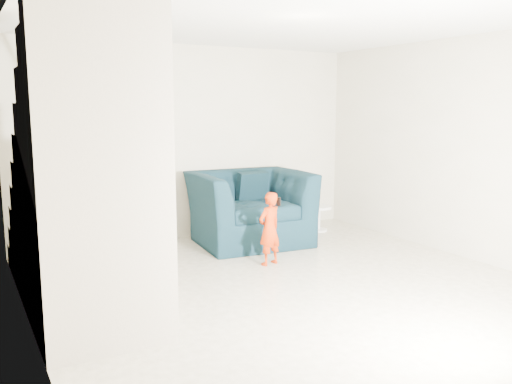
{
  "coord_description": "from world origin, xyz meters",
  "views": [
    {
      "loc": [
        -2.95,
        -4.37,
        1.87
      ],
      "look_at": [
        0.15,
        1.2,
        0.85
      ],
      "focal_mm": 38.0,
      "sensor_mm": 36.0,
      "label": 1
    }
  ],
  "objects_px": {
    "toddler": "(269,229)",
    "staircase": "(82,210)",
    "side_table": "(319,214)",
    "armchair": "(250,208)"
  },
  "relations": [
    {
      "from": "toddler",
      "to": "staircase",
      "type": "height_order",
      "value": "staircase"
    },
    {
      "from": "armchair",
      "to": "staircase",
      "type": "relative_size",
      "value": 0.42
    },
    {
      "from": "toddler",
      "to": "side_table",
      "type": "height_order",
      "value": "toddler"
    },
    {
      "from": "armchair",
      "to": "toddler",
      "type": "relative_size",
      "value": 1.72
    },
    {
      "from": "staircase",
      "to": "toddler",
      "type": "bearing_deg",
      "value": 11.31
    },
    {
      "from": "armchair",
      "to": "side_table",
      "type": "height_order",
      "value": "armchair"
    },
    {
      "from": "toddler",
      "to": "staircase",
      "type": "relative_size",
      "value": 0.24
    },
    {
      "from": "toddler",
      "to": "armchair",
      "type": "bearing_deg",
      "value": -121.5
    },
    {
      "from": "toddler",
      "to": "staircase",
      "type": "bearing_deg",
      "value": -4.05
    },
    {
      "from": "toddler",
      "to": "staircase",
      "type": "xyz_separation_m",
      "value": [
        -2.22,
        -0.44,
        0.51
      ]
    }
  ]
}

